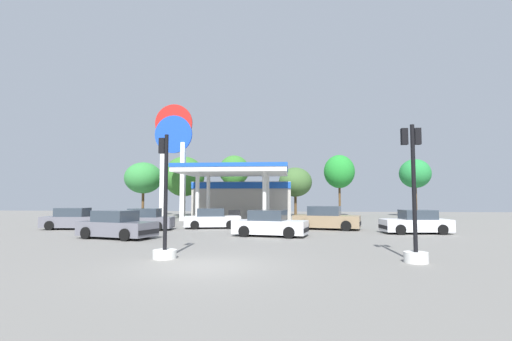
% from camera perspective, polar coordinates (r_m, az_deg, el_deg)
% --- Properties ---
extents(ground_plane, '(90.00, 90.00, 0.00)m').
position_cam_1_polar(ground_plane, '(12.39, -8.16, -14.23)').
color(ground_plane, slate).
rests_on(ground_plane, ground).
extents(gas_station, '(9.42, 12.88, 4.76)m').
position_cam_1_polar(gas_station, '(36.52, -2.10, -3.88)').
color(gas_station, '#ADA89E').
rests_on(gas_station, ground).
extents(station_pole_sign, '(3.56, 0.56, 10.91)m').
position_cam_1_polar(station_pole_sign, '(35.90, -12.50, 3.42)').
color(station_pole_sign, white).
rests_on(station_pole_sign, ground).
extents(car_0, '(4.34, 2.54, 1.46)m').
position_cam_1_polar(car_0, '(21.20, 2.13, -8.20)').
color(car_0, black).
rests_on(car_0, ground).
extents(car_1, '(4.44, 2.82, 1.48)m').
position_cam_1_polar(car_1, '(21.41, -20.46, -7.89)').
color(car_1, black).
rests_on(car_1, ground).
extents(car_2, '(4.70, 2.81, 1.57)m').
position_cam_1_polar(car_2, '(26.05, 10.69, -7.25)').
color(car_2, black).
rests_on(car_2, ground).
extents(car_3, '(4.09, 2.08, 1.42)m').
position_cam_1_polar(car_3, '(24.67, 23.21, -7.34)').
color(car_3, black).
rests_on(car_3, ground).
extents(car_4, '(4.13, 2.10, 1.43)m').
position_cam_1_polar(car_4, '(26.26, -16.86, -7.26)').
color(car_4, black).
rests_on(car_4, ground).
extents(car_5, '(4.16, 2.43, 1.40)m').
position_cam_1_polar(car_5, '(26.69, -6.69, -7.38)').
color(car_5, black).
rests_on(car_5, ground).
extents(car_6, '(4.18, 2.12, 1.45)m').
position_cam_1_polar(car_6, '(28.57, -25.98, -6.74)').
color(car_6, black).
rests_on(car_6, ground).
extents(traffic_signal_0, '(0.79, 0.79, 4.67)m').
position_cam_1_polar(traffic_signal_0, '(13.80, 23.02, -6.79)').
color(traffic_signal_0, silver).
rests_on(traffic_signal_0, ground).
extents(traffic_signal_1, '(0.84, 0.84, 4.47)m').
position_cam_1_polar(traffic_signal_1, '(13.97, -13.76, -8.44)').
color(traffic_signal_1, silver).
rests_on(traffic_signal_1, ground).
extents(tree_0, '(4.38, 4.38, 6.30)m').
position_cam_1_polar(tree_0, '(46.28, -16.80, -1.10)').
color(tree_0, brown).
rests_on(tree_0, ground).
extents(tree_1, '(4.60, 4.60, 6.77)m').
position_cam_1_polar(tree_1, '(43.12, -10.93, -0.91)').
color(tree_1, brown).
rests_on(tree_1, ground).
extents(tree_2, '(3.38, 3.38, 6.83)m').
position_cam_1_polar(tree_2, '(41.74, -3.36, -0.04)').
color(tree_2, brown).
rests_on(tree_2, ground).
extents(tree_3, '(3.75, 3.75, 5.54)m').
position_cam_1_polar(tree_3, '(42.65, 6.02, -1.78)').
color(tree_3, brown).
rests_on(tree_3, ground).
extents(tree_4, '(3.48, 3.48, 6.99)m').
position_cam_1_polar(tree_4, '(43.72, 12.58, -0.17)').
color(tree_4, brown).
rests_on(tree_4, ground).
extents(tree_5, '(3.40, 3.40, 6.42)m').
position_cam_1_polar(tree_5, '(45.28, 23.10, -0.45)').
color(tree_5, brown).
rests_on(tree_5, ground).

